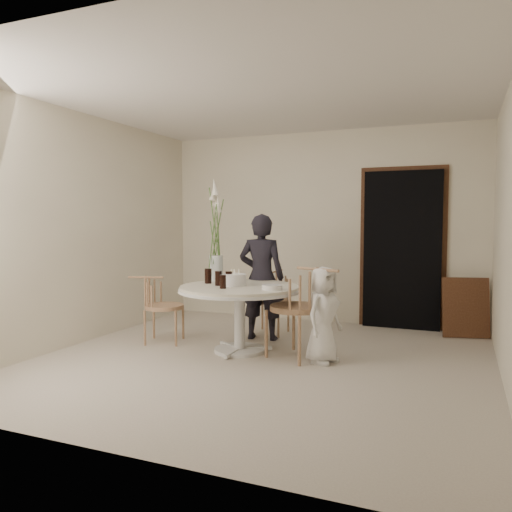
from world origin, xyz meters
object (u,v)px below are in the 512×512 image
at_px(chair_left, 155,299).
at_px(flower_vase, 216,242).
at_px(chair_right, 307,300).
at_px(boy, 323,315).
at_px(girl, 261,277).
at_px(birthday_cake, 234,280).
at_px(chair_far, 273,292).
at_px(table, 240,296).

relative_size(chair_left, flower_vase, 0.66).
relative_size(chair_right, chair_left, 1.23).
bearing_deg(boy, girl, 72.44).
bearing_deg(chair_right, birthday_cake, -70.99).
height_order(chair_far, girl, girl).
relative_size(chair_far, birthday_cake, 3.00).
distance_m(chair_right, birthday_cake, 0.86).
relative_size(chair_left, boy, 0.81).
bearing_deg(chair_left, flower_vase, -83.23).
xyz_separation_m(chair_right, boy, (0.18, -0.03, -0.14)).
bearing_deg(table, birthday_cake, 171.48).
xyz_separation_m(table, chair_right, (0.77, -0.03, 0.01)).
relative_size(chair_right, girl, 0.64).
height_order(chair_far, chair_right, chair_right).
bearing_deg(boy, chair_right, 100.19).
height_order(chair_right, flower_vase, flower_vase).
bearing_deg(girl, chair_right, 131.25).
relative_size(table, chair_right, 1.37).
xyz_separation_m(chair_left, girl, (1.11, 0.63, 0.25)).
bearing_deg(chair_left, boy, -109.80).
relative_size(girl, boy, 1.55).
relative_size(chair_right, birthday_cake, 3.67).
distance_m(chair_left, birthday_cake, 1.07).
relative_size(table, chair_left, 1.68).
height_order(chair_left, girl, girl).
height_order(chair_far, chair_left, chair_far).
bearing_deg(girl, chair_far, -96.21).
height_order(chair_right, chair_left, chair_right).
height_order(boy, flower_vase, flower_vase).
bearing_deg(chair_right, chair_far, -123.19).
bearing_deg(chair_left, table, -108.65).
xyz_separation_m(table, boy, (0.95, -0.06, -0.13)).
bearing_deg(flower_vase, birthday_cake, -39.14).
distance_m(table, chair_far, 1.09).
distance_m(table, chair_right, 0.77).
bearing_deg(table, chair_right, -2.20).
bearing_deg(chair_left, chair_right, -109.16).
relative_size(boy, birthday_cake, 3.70).
distance_m(table, flower_vase, 0.80).
distance_m(chair_far, boy, 1.50).
height_order(table, chair_right, chair_right).
height_order(table, birthday_cake, birthday_cake).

